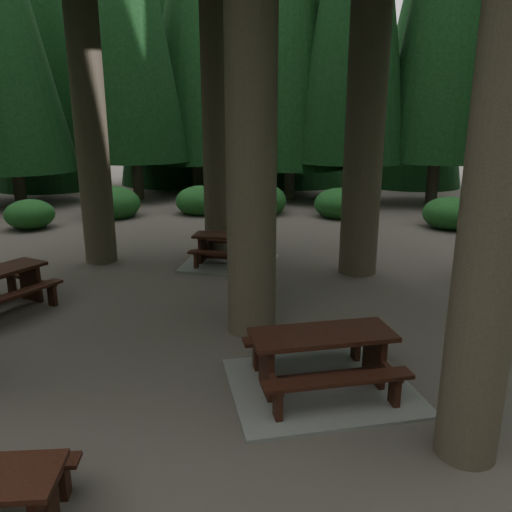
# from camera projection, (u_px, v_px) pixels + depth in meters

# --- Properties ---
(ground) EXTENTS (80.00, 80.00, 0.00)m
(ground) POSITION_uv_depth(u_px,v_px,m) (206.00, 329.00, 8.91)
(ground) COLOR #4A423C
(ground) RESTS_ON ground
(picnic_table_a) EXTENTS (3.13, 2.93, 0.84)m
(picnic_table_a) POSITION_uv_depth(u_px,v_px,m) (321.00, 369.00, 6.87)
(picnic_table_a) COLOR gray
(picnic_table_a) RESTS_ON ground
(picnic_table_c) EXTENTS (2.49, 2.12, 0.79)m
(picnic_table_c) POSITION_uv_depth(u_px,v_px,m) (230.00, 254.00, 12.80)
(picnic_table_c) COLOR gray
(picnic_table_c) RESTS_ON ground
(shrub_ring) EXTENTS (23.86, 24.64, 1.49)m
(shrub_ring) POSITION_uv_depth(u_px,v_px,m) (254.00, 297.00, 9.34)
(shrub_ring) COLOR #1E5924
(shrub_ring) RESTS_ON ground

